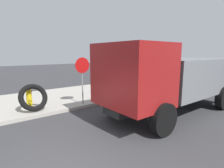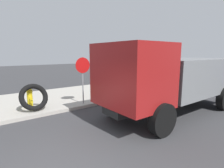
% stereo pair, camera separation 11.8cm
% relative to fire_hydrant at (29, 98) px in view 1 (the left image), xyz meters
% --- Properties ---
extents(sidewalk_curb, '(36.00, 5.00, 0.15)m').
position_rel_fire_hydrant_xyz_m(sidewalk_curb, '(-0.68, 1.39, -0.57)').
color(sidewalk_curb, '#ADA89E').
rests_on(sidewalk_curb, ground).
extents(fire_hydrant, '(0.27, 0.62, 0.93)m').
position_rel_fire_hydrant_xyz_m(fire_hydrant, '(0.00, 0.00, 0.00)').
color(fire_hydrant, yellow).
rests_on(fire_hydrant, sidewalk_curb).
extents(loose_tire, '(1.27, 0.80, 1.21)m').
position_rel_fire_hydrant_xyz_m(loose_tire, '(0.06, -0.48, 0.11)').
color(loose_tire, black).
rests_on(loose_tire, sidewalk_curb).
extents(stop_sign, '(0.76, 0.08, 2.31)m').
position_rel_fire_hydrant_xyz_m(stop_sign, '(2.31, -0.83, 1.11)').
color(stop_sign, gray).
rests_on(stop_sign, sidewalk_curb).
extents(dump_truck_gray, '(7.01, 2.82, 3.00)m').
position_rel_fire_hydrant_xyz_m(dump_truck_gray, '(4.88, -4.05, 0.97)').
color(dump_truck_gray, slate).
rests_on(dump_truck_gray, ground).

